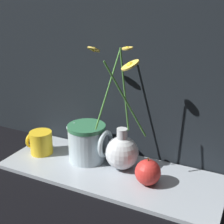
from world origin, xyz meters
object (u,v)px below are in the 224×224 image
at_px(yellow_mug, 40,143).
at_px(ceramic_pitcher, 88,141).
at_px(orange_fruit, 148,172).
at_px(vase_with_flowers, 122,149).

bearing_deg(yellow_mug, ceramic_pitcher, 11.66).
height_order(yellow_mug, orange_fruit, orange_fruit).
height_order(yellow_mug, ceramic_pitcher, ceramic_pitcher).
height_order(vase_with_flowers, ceramic_pitcher, vase_with_flowers).
distance_m(vase_with_flowers, ceramic_pitcher, 0.12).
bearing_deg(vase_with_flowers, yellow_mug, -173.35).
xyz_separation_m(vase_with_flowers, yellow_mug, (-0.28, -0.03, -0.02)).
relative_size(yellow_mug, orange_fruit, 1.04).
relative_size(vase_with_flowers, orange_fruit, 4.62).
distance_m(yellow_mug, ceramic_pitcher, 0.17).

